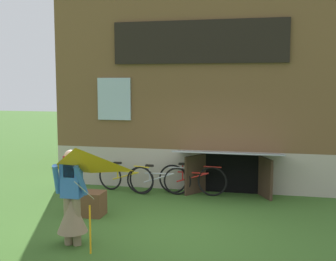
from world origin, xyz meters
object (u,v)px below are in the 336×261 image
(person, at_px, (72,205))
(bicycle_red, at_px, (192,180))
(kite, at_px, (76,179))
(bicycle_yellow, at_px, (125,178))
(wooden_crate, at_px, (91,204))
(bicycle_silver, at_px, (159,180))

(person, bearing_deg, bicycle_red, 68.02)
(kite, relative_size, bicycle_yellow, 1.00)
(wooden_crate, bearing_deg, bicycle_silver, 64.43)
(bicycle_red, bearing_deg, bicycle_silver, -167.95)
(kite, relative_size, bicycle_silver, 1.00)
(bicycle_red, height_order, bicycle_yellow, bicycle_red)
(kite, distance_m, bicycle_yellow, 4.41)
(bicycle_silver, bearing_deg, kite, -98.28)
(person, xyz_separation_m, bicycle_yellow, (-0.25, 3.63, -0.33))
(bicycle_silver, bearing_deg, bicycle_red, 3.79)
(person, bearing_deg, kite, -59.70)
(bicycle_red, bearing_deg, bicycle_yellow, -173.14)
(kite, height_order, bicycle_yellow, kite)
(person, height_order, bicycle_red, person)
(kite, distance_m, bicycle_red, 4.60)
(bicycle_silver, height_order, bicycle_yellow, bicycle_yellow)
(bicycle_red, xyz_separation_m, wooden_crate, (-1.78, -2.13, -0.13))
(bicycle_silver, bearing_deg, bicycle_yellow, 173.62)
(person, bearing_deg, bicycle_yellow, 93.13)
(kite, xyz_separation_m, bicycle_yellow, (-0.64, 4.26, -0.95))
(bicycle_yellow, bearing_deg, wooden_crate, -77.00)
(bicycle_red, relative_size, bicycle_silver, 1.07)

